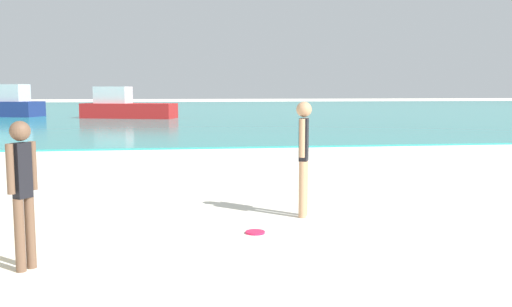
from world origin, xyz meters
TOP-DOWN VIEW (x-y plane):
  - water at (0.00, 45.85)m, footprint 160.00×60.00m
  - person_standing at (0.61, 6.52)m, footprint 0.22×0.36m
  - frisbee at (-0.21, 5.67)m, footprint 0.25×0.25m
  - person_distant at (-2.73, 4.56)m, footprint 0.23×0.30m
  - boat_near at (-4.32, 33.67)m, footprint 5.92×3.44m

SIDE VIEW (x-z plane):
  - frisbee at x=-0.21m, z-range 0.00..0.03m
  - water at x=0.00m, z-range 0.00..0.06m
  - boat_near at x=-4.32m, z-range -0.24..1.68m
  - person_distant at x=-2.73m, z-range 0.10..1.63m
  - person_standing at x=0.61m, z-range 0.11..1.78m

